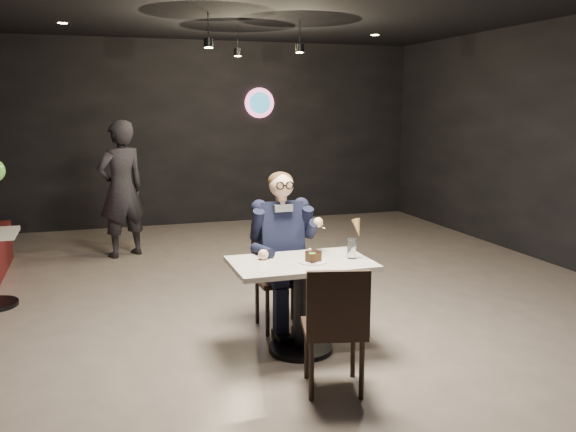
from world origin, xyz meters
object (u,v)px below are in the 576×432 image
object	(u,v)px
main_table	(301,306)
chair_far	(281,278)
seated_man	(280,249)
sundae_glass	(352,249)
passerby	(121,189)
chair_near	(334,326)

from	to	relation	value
main_table	chair_far	distance (m)	0.56
seated_man	sundae_glass	world-z (taller)	seated_man
main_table	seated_man	xyz separation A→B (m)	(0.00, 0.55, 0.34)
passerby	seated_man	bearing A→B (deg)	84.89
chair_near	passerby	world-z (taller)	passerby
chair_far	chair_near	bearing A→B (deg)	-90.00
chair_far	sundae_glass	distance (m)	0.81
main_table	passerby	size ratio (longest dim) A/B	0.62
chair_far	sundae_glass	bearing A→B (deg)	-55.06
chair_far	passerby	world-z (taller)	passerby
passerby	chair_far	bearing A→B (deg)	84.89
seated_man	sundae_glass	size ratio (longest dim) A/B	8.99
sundae_glass	chair_near	bearing A→B (deg)	-122.34
sundae_glass	passerby	bearing A→B (deg)	113.14
chair_far	sundae_glass	size ratio (longest dim) A/B	5.74
chair_near	passerby	xyz separation A→B (m)	(-1.19, 4.40, 0.43)
main_table	seated_man	world-z (taller)	seated_man
seated_man	main_table	bearing A→B (deg)	-90.00
main_table	seated_man	distance (m)	0.65
chair_far	sundae_glass	xyz separation A→B (m)	(0.41, -0.59, 0.37)
main_table	sundae_glass	bearing A→B (deg)	-5.95
seated_man	passerby	world-z (taller)	passerby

